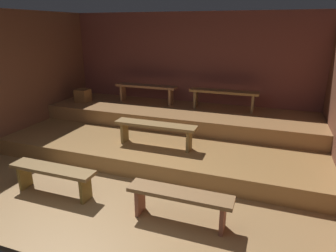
{
  "coord_description": "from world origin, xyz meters",
  "views": [
    {
      "loc": [
        1.91,
        -2.33,
        2.37
      ],
      "look_at": [
        0.06,
        2.82,
        0.51
      ],
      "focal_mm": 31.52,
      "sensor_mm": 36.0,
      "label": 1
    }
  ],
  "objects_px": {
    "bench_middle_right": "(224,94)",
    "wooden_crate_middle": "(83,96)",
    "bench_floor_left": "(53,173)",
    "bench_middle_left": "(146,89)",
    "bench_floor_right": "(180,198)",
    "bench_lower_center": "(155,128)"
  },
  "relations": [
    {
      "from": "bench_middle_right",
      "to": "wooden_crate_middle",
      "type": "bearing_deg",
      "value": -172.51
    },
    {
      "from": "bench_floor_left",
      "to": "bench_middle_left",
      "type": "xyz_separation_m",
      "value": [
        0.05,
        3.28,
        0.62
      ]
    },
    {
      "from": "bench_floor_right",
      "to": "bench_middle_left",
      "type": "xyz_separation_m",
      "value": [
        -1.89,
        3.28,
        0.62
      ]
    },
    {
      "from": "bench_floor_left",
      "to": "bench_middle_right",
      "type": "distance_m",
      "value": 3.84
    },
    {
      "from": "bench_middle_right",
      "to": "bench_floor_left",
      "type": "bearing_deg",
      "value": -119.92
    },
    {
      "from": "wooden_crate_middle",
      "to": "bench_floor_right",
      "type": "bearing_deg",
      "value": -40.13
    },
    {
      "from": "bench_floor_left",
      "to": "wooden_crate_middle",
      "type": "bearing_deg",
      "value": 116.79
    },
    {
      "from": "bench_floor_left",
      "to": "bench_middle_left",
      "type": "height_order",
      "value": "bench_middle_left"
    },
    {
      "from": "bench_floor_right",
      "to": "bench_middle_right",
      "type": "height_order",
      "value": "bench_middle_right"
    },
    {
      "from": "bench_lower_center",
      "to": "bench_middle_left",
      "type": "height_order",
      "value": "bench_middle_left"
    },
    {
      "from": "bench_lower_center",
      "to": "bench_middle_right",
      "type": "relative_size",
      "value": 1.0
    },
    {
      "from": "bench_middle_left",
      "to": "bench_middle_right",
      "type": "distance_m",
      "value": 1.84
    },
    {
      "from": "bench_floor_right",
      "to": "bench_middle_right",
      "type": "relative_size",
      "value": 0.9
    },
    {
      "from": "wooden_crate_middle",
      "to": "bench_middle_left",
      "type": "bearing_deg",
      "value": 16.41
    },
    {
      "from": "bench_middle_right",
      "to": "bench_lower_center",
      "type": "bearing_deg",
      "value": -117.03
    },
    {
      "from": "bench_floor_left",
      "to": "bench_lower_center",
      "type": "height_order",
      "value": "bench_lower_center"
    },
    {
      "from": "bench_floor_left",
      "to": "wooden_crate_middle",
      "type": "xyz_separation_m",
      "value": [
        -1.44,
        2.85,
        0.43
      ]
    },
    {
      "from": "bench_floor_right",
      "to": "bench_lower_center",
      "type": "xyz_separation_m",
      "value": [
        -0.94,
        1.53,
        0.31
      ]
    },
    {
      "from": "bench_floor_right",
      "to": "bench_middle_right",
      "type": "distance_m",
      "value": 3.34
    },
    {
      "from": "bench_lower_center",
      "to": "bench_middle_left",
      "type": "relative_size",
      "value": 1.0
    },
    {
      "from": "bench_floor_left",
      "to": "bench_middle_right",
      "type": "xyz_separation_m",
      "value": [
        1.89,
        3.28,
        0.62
      ]
    },
    {
      "from": "bench_lower_center",
      "to": "bench_middle_right",
      "type": "xyz_separation_m",
      "value": [
        0.89,
        1.75,
        0.31
      ]
    }
  ]
}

